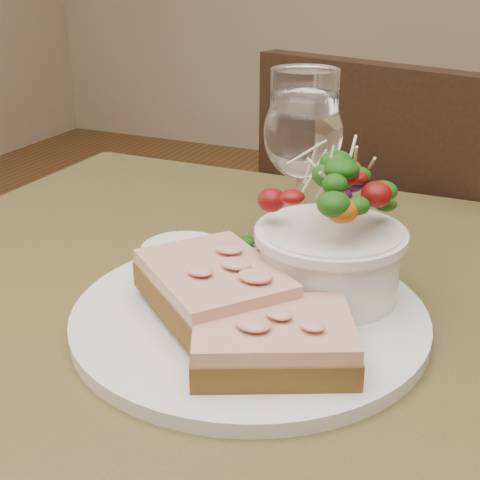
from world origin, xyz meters
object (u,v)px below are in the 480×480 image
at_px(chair_far, 408,386).
at_px(sandwich_front, 273,340).
at_px(cafe_table, 225,420).
at_px(wine_glass, 303,139).
at_px(ramekin, 183,263).
at_px(salad_bowl, 331,231).
at_px(sandwich_back, 214,286).
at_px(dinner_plate, 249,316).

relative_size(chair_far, sandwich_front, 6.29).
xyz_separation_m(cafe_table, wine_glass, (0.01, 0.15, 0.22)).
bearing_deg(ramekin, wine_glass, 61.22).
bearing_deg(cafe_table, sandwich_front, -38.50).
relative_size(salad_bowl, wine_glass, 0.73).
height_order(sandwich_front, sandwich_back, sandwich_back).
distance_m(sandwich_front, salad_bowl, 0.12).
bearing_deg(dinner_plate, chair_far, 85.18).
distance_m(sandwich_front, sandwich_back, 0.08).
relative_size(dinner_plate, sandwich_back, 1.88).
bearing_deg(dinner_plate, ramekin, 163.71).
relative_size(dinner_plate, ramekin, 4.33).
height_order(sandwich_front, wine_glass, wine_glass).
distance_m(salad_bowl, wine_glass, 0.12).
bearing_deg(sandwich_back, ramekin, -179.59).
distance_m(dinner_plate, salad_bowl, 0.10).
height_order(salad_bowl, wine_glass, wine_glass).
height_order(sandwich_back, ramekin, sandwich_back).
distance_m(sandwich_back, ramekin, 0.06).
bearing_deg(chair_far, ramekin, 96.16).
distance_m(dinner_plate, sandwich_back, 0.04).
bearing_deg(chair_far, sandwich_back, 101.15).
bearing_deg(cafe_table, sandwich_back, -124.86).
height_order(ramekin, salad_bowl, salad_bowl).
bearing_deg(wine_glass, cafe_table, -94.54).
xyz_separation_m(sandwich_front, ramekin, (-0.12, 0.08, 0.00)).
xyz_separation_m(cafe_table, dinner_plate, (0.02, 0.01, 0.11)).
height_order(dinner_plate, wine_glass, wine_glass).
xyz_separation_m(chair_far, sandwich_back, (-0.08, -0.64, 0.49)).
xyz_separation_m(dinner_plate, salad_bowl, (0.05, 0.05, 0.07)).
bearing_deg(ramekin, dinner_plate, -16.29).
bearing_deg(cafe_table, dinner_plate, 25.91).
xyz_separation_m(cafe_table, sandwich_back, (-0.01, -0.01, 0.14)).
relative_size(chair_far, salad_bowl, 7.09).
distance_m(cafe_table, sandwich_back, 0.14).
relative_size(sandwich_back, salad_bowl, 1.25).
bearing_deg(ramekin, sandwich_back, -37.99).
xyz_separation_m(sandwich_back, ramekin, (-0.05, 0.04, -0.01)).
height_order(sandwich_front, ramekin, ramekin).
relative_size(cafe_table, sandwich_front, 5.59).
distance_m(dinner_plate, sandwich_front, 0.08).
height_order(chair_far, salad_bowl, chair_far).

